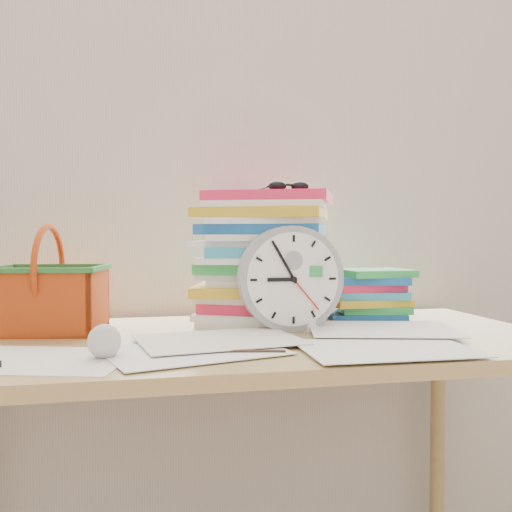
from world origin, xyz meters
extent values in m
cube|color=silver|center=(0.00, 2.00, 1.35)|extent=(4.00, 0.04, 2.70)
cube|color=beige|center=(0.00, 1.98, 1.30)|extent=(2.40, 0.01, 2.50)
cube|color=#A4864C|center=(0.00, 1.60, 0.73)|extent=(1.40, 0.70, 0.03)
cylinder|color=#A4864C|center=(0.65, 1.90, 0.36)|extent=(0.04, 0.04, 0.72)
cylinder|color=gray|center=(0.11, 1.64, 0.88)|extent=(0.25, 0.05, 0.25)
sphere|color=silver|center=(-0.31, 1.42, 0.78)|extent=(0.06, 0.06, 0.06)
cylinder|color=black|center=(-0.04, 1.40, 0.75)|extent=(0.13, 0.04, 0.01)
camera|label=1|loc=(-0.26, 0.33, 0.98)|focal=40.00mm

